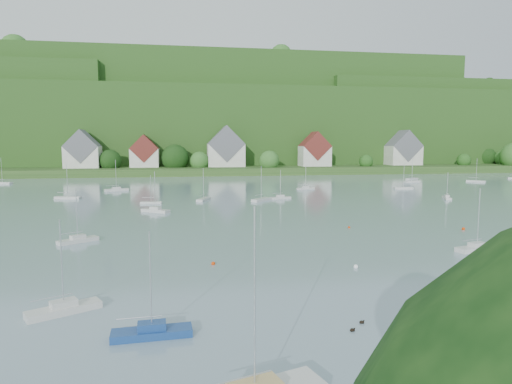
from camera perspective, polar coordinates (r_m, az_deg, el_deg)
far_shore_strip at (r=208.75m, az=-5.56°, el=3.02°), size 600.00×60.00×3.00m
forested_ridge at (r=277.07m, az=-6.46°, el=8.23°), size 620.00×181.22×69.89m
village_building_0 at (r=199.41m, az=-21.37°, el=4.78°), size 14.00×10.40×16.00m
village_building_1 at (r=197.74m, az=-14.11°, el=4.79°), size 12.00×9.36×14.00m
village_building_2 at (r=196.88m, az=-3.90°, el=5.40°), size 16.00×11.44×18.00m
village_building_3 at (r=202.63m, az=7.53°, el=5.15°), size 13.00×10.40×15.50m
village_building_4 at (r=223.40m, az=18.40°, el=5.02°), size 15.00×10.40×16.50m
near_sailboat_0 at (r=38.93m, az=-23.45°, el=-13.51°), size 5.58×4.04×7.46m
near_sailboat_1 at (r=32.72m, az=-13.23°, el=-17.00°), size 5.54×1.85×7.37m
near_sailboat_3 at (r=61.67m, az=26.51°, el=-6.39°), size 5.99×2.90×7.80m
near_sailboat_6 at (r=64.46m, az=-21.91°, el=-5.67°), size 5.14×4.36×7.16m
mooring_buoy_0 at (r=49.55m, az=-5.52°, el=-9.27°), size 0.44×0.44×0.44m
mooring_buoy_1 at (r=49.24m, az=12.70°, el=-9.49°), size 0.49×0.49×0.49m
mooring_buoy_2 at (r=75.63m, az=25.09°, el=-4.41°), size 0.50×0.50×0.50m
mooring_buoy_3 at (r=71.45m, az=11.86°, el=-4.55°), size 0.39×0.39×0.39m
duck_pair at (r=34.33m, az=12.88°, el=-16.43°), size 1.60×1.44×0.28m
far_sailboat_cluster at (r=126.44m, az=2.25°, el=0.43°), size 201.52×73.14×8.71m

